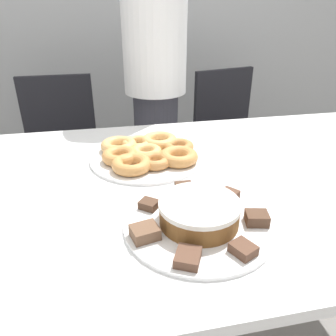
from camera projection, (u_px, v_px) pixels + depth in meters
table at (167, 201)px, 1.03m from camera, size 1.93×1.03×0.77m
person_standing at (155, 78)px, 1.63m from camera, size 0.31×0.31×1.71m
office_chair_left at (64, 165)px, 1.84m from camera, size 0.45×0.45×0.90m
office_chair_right at (233, 151)px, 2.02m from camera, size 0.54×0.54×0.90m
plate_cake at (199, 224)px, 0.79m from camera, size 0.36×0.36×0.01m
plate_donuts at (147, 157)px, 1.13m from camera, size 0.39×0.39×0.01m
frosted_cake at (199, 212)px, 0.77m from camera, size 0.19×0.19×0.06m
lamington_0 at (188, 257)px, 0.66m from camera, size 0.07×0.07×0.02m
lamington_1 at (243, 249)px, 0.68m from camera, size 0.06×0.06×0.02m
lamington_2 at (257, 218)px, 0.78m from camera, size 0.06×0.06×0.03m
lamington_3 at (228, 195)px, 0.87m from camera, size 0.07×0.07×0.02m
lamington_4 at (185, 189)px, 0.90m from camera, size 0.05×0.05×0.03m
lamington_5 at (149, 204)px, 0.84m from camera, size 0.06×0.06×0.02m
lamington_6 at (145, 232)px, 0.73m from camera, size 0.07×0.06×0.03m
donut_0 at (146, 152)px, 1.12m from camera, size 0.11×0.11×0.03m
donut_1 at (155, 161)px, 1.05m from camera, size 0.10×0.10×0.03m
donut_2 at (179, 157)px, 1.08m from camera, size 0.13×0.13×0.04m
donut_3 at (179, 146)px, 1.16m from camera, size 0.11×0.11×0.03m
donut_4 at (159, 140)px, 1.21m from camera, size 0.13×0.13×0.04m
donut_5 at (138, 143)px, 1.19m from camera, size 0.11×0.11×0.03m
donut_6 at (119, 146)px, 1.16m from camera, size 0.13×0.13×0.04m
donut_7 at (120, 156)px, 1.08m from camera, size 0.12×0.12×0.04m
donut_8 at (132, 164)px, 1.02m from camera, size 0.13×0.13×0.04m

